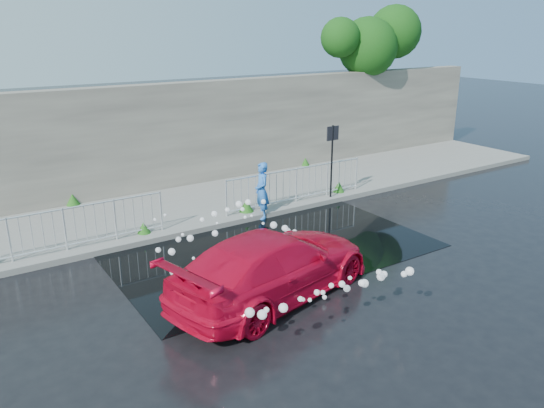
{
  "coord_description": "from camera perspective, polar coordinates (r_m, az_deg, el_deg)",
  "views": [
    {
      "loc": [
        -6.39,
        -9.58,
        5.43
      ],
      "look_at": [
        0.83,
        1.44,
        1.0
      ],
      "focal_mm": 35.0,
      "sensor_mm": 36.0,
      "label": 1
    }
  ],
  "objects": [
    {
      "name": "person",
      "position": [
        15.54,
        -1.11,
        1.43
      ],
      "size": [
        0.54,
        0.7,
        1.7
      ],
      "primitive_type": "imported",
      "rotation": [
        0.0,
        0.0,
        -1.81
      ],
      "color": "blue",
      "rests_on": "ground"
    },
    {
      "name": "red_car",
      "position": [
        11.1,
        0.1,
        -6.61
      ],
      "size": [
        5.21,
        3.1,
        1.42
      ],
      "primitive_type": "imported",
      "rotation": [
        0.0,
        0.0,
        1.81
      ],
      "color": "red",
      "rests_on": "ground"
    },
    {
      "name": "tree",
      "position": [
        23.53,
        10.94,
        16.8
      ],
      "size": [
        4.92,
        2.47,
        6.32
      ],
      "color": "#332114",
      "rests_on": "ground"
    },
    {
      "name": "curb",
      "position": [
        15.09,
        -5.92,
        -2.28
      ],
      "size": [
        30.0,
        0.25,
        0.16
      ],
      "primitive_type": "cube",
      "color": "slate",
      "rests_on": "ground"
    },
    {
      "name": "weeds",
      "position": [
        16.14,
        -9.23,
        -0.11
      ],
      "size": [
        12.17,
        3.93,
        0.4
      ],
      "color": "#144B14",
      "rests_on": "pavement"
    },
    {
      "name": "railing_right",
      "position": [
        16.66,
        2.63,
        2.19
      ],
      "size": [
        5.05,
        0.05,
        1.1
      ],
      "color": "silver",
      "rests_on": "pavement"
    },
    {
      "name": "railing_left",
      "position": [
        13.96,
        -21.41,
        -2.41
      ],
      "size": [
        5.05,
        0.05,
        1.1
      ],
      "color": "silver",
      "rests_on": "pavement"
    },
    {
      "name": "pavement",
      "position": [
        16.8,
        -9.08,
        -0.25
      ],
      "size": [
        30.0,
        4.0,
        0.15
      ],
      "primitive_type": "cube",
      "color": "slate",
      "rests_on": "ground"
    },
    {
      "name": "retaining_wall",
      "position": [
        18.3,
        -12.26,
        7.04
      ],
      "size": [
        30.0,
        0.6,
        3.5
      ],
      "primitive_type": "cube",
      "color": "#5C554D",
      "rests_on": "pavement"
    },
    {
      "name": "ground",
      "position": [
        12.73,
        0.41,
        -6.66
      ],
      "size": [
        90.0,
        90.0,
        0.0
      ],
      "primitive_type": "plane",
      "color": "black",
      "rests_on": "ground"
    },
    {
      "name": "puddle",
      "position": [
        13.74,
        -0.16,
        -4.67
      ],
      "size": [
        8.0,
        5.0,
        0.01
      ],
      "primitive_type": "cube",
      "color": "black",
      "rests_on": "ground"
    },
    {
      "name": "water_spray",
      "position": [
        11.54,
        -0.43,
        -5.35
      ],
      "size": [
        3.59,
        5.49,
        1.08
      ],
      "color": "white",
      "rests_on": "ground"
    },
    {
      "name": "sign_post",
      "position": [
        16.93,
        6.49,
        5.82
      ],
      "size": [
        0.45,
        0.06,
        2.5
      ],
      "color": "black",
      "rests_on": "ground"
    }
  ]
}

